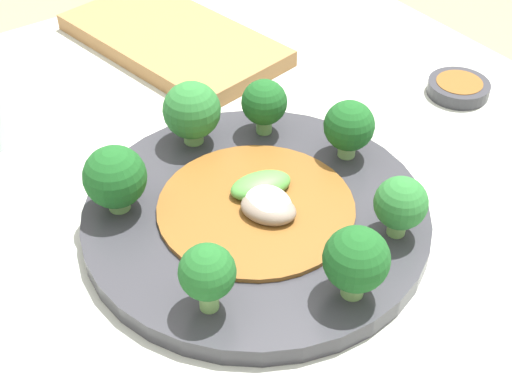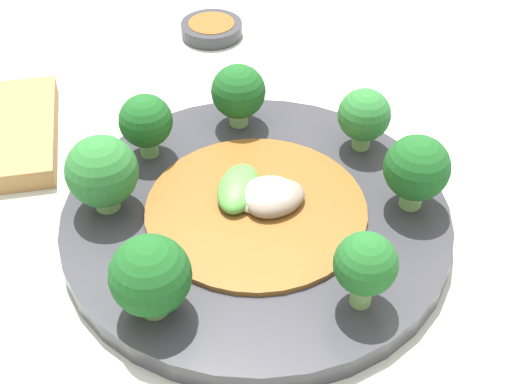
% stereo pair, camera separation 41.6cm
% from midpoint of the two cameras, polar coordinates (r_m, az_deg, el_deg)
% --- Properties ---
extents(plate, '(0.31, 0.31, 0.02)m').
position_cam_midpoint_polar(plate, '(0.57, 17.56, -8.71)').
color(plate, '#333338').
rests_on(plate, table).
extents(broccoli_north, '(0.05, 0.05, 0.06)m').
position_cam_midpoint_polar(broccoli_north, '(0.62, 24.41, -0.23)').
color(broccoli_north, '#89B76B').
rests_on(broccoli_north, plate).
extents(broccoli_west, '(0.06, 0.06, 0.07)m').
position_cam_midpoint_polar(broccoli_west, '(0.59, 10.50, 1.35)').
color(broccoli_west, '#7AAD5B').
rests_on(broccoli_west, plate).
extents(broccoli_southwest, '(0.06, 0.06, 0.06)m').
position_cam_midpoint_polar(broccoli_southwest, '(0.51, 5.45, -5.77)').
color(broccoli_southwest, '#70A356').
rests_on(broccoli_southwest, plate).
extents(broccoli_northwest, '(0.05, 0.05, 0.06)m').
position_cam_midpoint_polar(broccoli_northwest, '(0.62, 16.61, 2.13)').
color(broccoli_northwest, '#70A356').
rests_on(broccoli_northwest, plate).
extents(broccoli_southeast, '(0.04, 0.04, 0.06)m').
position_cam_midpoint_polar(broccoli_southeast, '(0.46, 17.64, -15.68)').
color(broccoli_southeast, '#7AAD5B').
rests_on(broccoli_southeast, plate).
extents(broccoli_northeast, '(0.05, 0.05, 0.06)m').
position_cam_midpoint_polar(broccoli_northeast, '(0.57, 30.77, -7.45)').
color(broccoli_northeast, '#7AAD5B').
rests_on(broccoli_northeast, plate).
extents(broccoli_east, '(0.05, 0.05, 0.06)m').
position_cam_midpoint_polar(broccoli_east, '(0.51, 29.56, -13.08)').
color(broccoli_east, '#7AAD5B').
rests_on(broccoli_east, plate).
extents(stirfry_center, '(0.18, 0.18, 0.02)m').
position_cam_midpoint_polar(stirfry_center, '(0.56, 18.27, -7.61)').
color(stirfry_center, brown).
rests_on(stirfry_center, plate).
extents(sauce_dish, '(0.07, 0.07, 0.02)m').
position_cam_midpoint_polar(sauce_dish, '(0.81, 29.64, 3.82)').
color(sauce_dish, '#333338').
rests_on(sauce_dish, table).
extents(cutting_board, '(0.30, 0.19, 0.02)m').
position_cam_midpoint_polar(cutting_board, '(0.79, 4.91, 9.06)').
color(cutting_board, olive).
rests_on(cutting_board, table).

